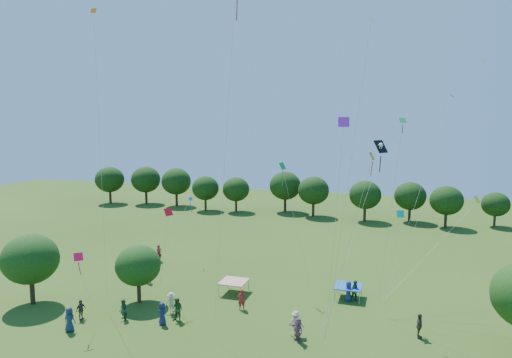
# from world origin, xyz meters

# --- Properties ---
(near_tree_west) EXTENTS (4.49, 4.49, 5.79)m
(near_tree_west) POSITION_xyz_m (-19.08, 13.74, 3.76)
(near_tree_west) COLOR #422B19
(near_tree_west) RESTS_ON ground
(near_tree_north) EXTENTS (3.69, 3.69, 4.81)m
(near_tree_north) POSITION_xyz_m (-10.97, 16.66, 3.14)
(near_tree_north) COLOR #422B19
(near_tree_north) RESTS_ON ground
(treeline) EXTENTS (88.01, 8.77, 6.77)m
(treeline) POSITION_xyz_m (-1.73, 55.43, 4.09)
(treeline) COLOR #422B19
(treeline) RESTS_ON ground
(tent_red_stripe) EXTENTS (2.20, 2.20, 1.10)m
(tent_red_stripe) POSITION_xyz_m (-4.24, 20.94, 1.04)
(tent_red_stripe) COLOR #BD3A16
(tent_red_stripe) RESTS_ON ground
(tent_blue) EXTENTS (2.20, 2.20, 1.10)m
(tent_blue) POSITION_xyz_m (5.35, 22.81, 1.04)
(tent_blue) COLOR #1B51B3
(tent_blue) RESTS_ON ground
(crowd_person_0) EXTENTS (0.89, 0.50, 1.77)m
(crowd_person_0) POSITION_xyz_m (-12.78, 10.58, 0.89)
(crowd_person_0) COLOR #1A2B4B
(crowd_person_0) RESTS_ON ground
(crowd_person_1) EXTENTS (0.74, 0.67, 1.67)m
(crowd_person_1) POSITION_xyz_m (-2.44, 17.86, 0.83)
(crowd_person_1) COLOR maroon
(crowd_person_1) RESTS_ON ground
(crowd_person_2) EXTENTS (0.87, 0.80, 1.57)m
(crowd_person_2) POSITION_xyz_m (-10.23, 13.36, 0.79)
(crowd_person_2) COLOR #204C33
(crowd_person_2) RESTS_ON ground
(crowd_person_3) EXTENTS (1.20, 0.87, 1.67)m
(crowd_person_3) POSITION_xyz_m (-7.41, 15.54, 0.84)
(crowd_person_3) COLOR beige
(crowd_person_3) RESTS_ON ground
(crowd_person_4) EXTENTS (0.52, 0.95, 1.54)m
(crowd_person_4) POSITION_xyz_m (-13.33, 12.45, 0.77)
(crowd_person_4) COLOR #3E3932
(crowd_person_4) RESTS_ON ground
(crowd_person_5) EXTENTS (1.74, 1.28, 1.77)m
(crowd_person_5) POSITION_xyz_m (-14.99, 24.68, 0.89)
(crowd_person_5) COLOR #9B5A89
(crowd_person_5) RESTS_ON ground
(crowd_person_6) EXTENTS (0.69, 0.93, 1.68)m
(crowd_person_6) POSITION_xyz_m (-7.09, 13.58, 0.84)
(crowd_person_6) COLOR #1A244E
(crowd_person_6) RESTS_ON ground
(crowd_person_7) EXTENTS (0.71, 0.79, 1.78)m
(crowd_person_7) POSITION_xyz_m (-15.03, 27.03, 0.89)
(crowd_person_7) COLOR maroon
(crowd_person_7) RESTS_ON ground
(crowd_person_8) EXTENTS (0.98, 0.75, 1.76)m
(crowd_person_8) POSITION_xyz_m (5.99, 22.37, 0.88)
(crowd_person_8) COLOR #275B2D
(crowd_person_8) RESTS_ON ground
(crowd_person_9) EXTENTS (1.18, 0.60, 1.76)m
(crowd_person_9) POSITION_xyz_m (2.63, 14.92, 0.88)
(crowd_person_9) COLOR #ACA18A
(crowd_person_9) RESTS_ON ground
(crowd_person_10) EXTENTS (0.58, 1.06, 1.74)m
(crowd_person_10) POSITION_xyz_m (10.80, 17.09, 0.87)
(crowd_person_10) COLOR #403733
(crowd_person_10) RESTS_ON ground
(crowd_person_11) EXTENTS (1.42, 1.55, 1.67)m
(crowd_person_11) POSITION_xyz_m (2.94, 14.09, 0.83)
(crowd_person_11) COLOR #8C5171
(crowd_person_11) RESTS_ON ground
(crowd_person_12) EXTENTS (0.51, 0.87, 1.70)m
(crowd_person_12) POSITION_xyz_m (5.43, 22.20, 0.85)
(crowd_person_12) COLOR navy
(crowd_person_12) RESTS_ON ground
(crowd_person_13) EXTENTS (0.69, 0.67, 1.57)m
(crowd_person_13) POSITION_xyz_m (-12.62, 20.87, 0.78)
(crowd_person_13) COLOR maroon
(crowd_person_13) RESTS_ON ground
(crowd_person_14) EXTENTS (0.94, 0.57, 1.81)m
(crowd_person_14) POSITION_xyz_m (-6.26, 14.39, 0.90)
(crowd_person_14) COLOR #2C5B27
(crowd_person_14) RESTS_ON ground
(pirate_kite) EXTENTS (3.55, 7.48, 12.17)m
(pirate_kite) POSITION_xyz_m (7.65, 18.95, 12.70)
(pirate_kite) COLOR black
(red_high_kite) EXTENTS (1.40, 2.17, 23.89)m
(red_high_kite) POSITION_xyz_m (-1.60, 14.07, 20.53)
(red_high_kite) COLOR red
(small_kite_0) EXTENTS (0.69, 1.19, 4.42)m
(small_kite_0) POSITION_xyz_m (-11.92, 10.86, 5.08)
(small_kite_0) COLOR red
(small_kite_1) EXTENTS (0.50, 0.33, 21.70)m
(small_kite_1) POSITION_xyz_m (-12.49, 14.42, 15.58)
(small_kite_1) COLOR orange
(small_kite_2) EXTENTS (6.98, 6.04, 18.46)m
(small_kite_2) POSITION_xyz_m (13.43, 24.30, 15.12)
(small_kite_2) COLOR #A0C611
(small_kite_3) EXTENTS (3.35, 2.78, 9.98)m
(small_kite_3) POSITION_xyz_m (-0.23, 23.07, 9.68)
(small_kite_3) COLOR #178136
(small_kite_4) EXTENTS (2.56, 4.07, 5.63)m
(small_kite_4) POSITION_xyz_m (-12.06, 27.38, 5.63)
(small_kite_4) COLOR blue
(small_kite_5) EXTENTS (1.58, 3.91, 13.73)m
(small_kite_5) POSITION_xyz_m (6.14, 8.94, 11.87)
(small_kite_5) COLOR purple
(small_kite_6) EXTENTS (2.58, 2.52, 18.89)m
(small_kite_6) POSITION_xyz_m (6.76, 10.66, 14.51)
(small_kite_6) COLOR silver
(small_kite_7) EXTENTS (1.11, 1.30, 6.79)m
(small_kite_7) POSITION_xyz_m (9.18, 20.89, 6.99)
(small_kite_7) COLOR #0CB49A
(small_kite_8) EXTENTS (1.63, 1.08, 6.57)m
(small_kite_8) POSITION_xyz_m (-8.58, 17.43, 6.98)
(small_kite_8) COLOR red
(small_kite_9) EXTENTS (2.91, 2.77, 11.96)m
(small_kite_9) POSITION_xyz_m (7.14, 9.87, 10.38)
(small_kite_9) COLOR orange
(small_kite_10) EXTENTS (7.56, 8.68, 7.11)m
(small_kite_10) POSITION_xyz_m (14.38, 26.77, 6.97)
(small_kite_10) COLOR yellow
(small_kite_11) EXTENTS (1.54, 0.55, 13.78)m
(small_kite_11) POSITION_xyz_m (8.90, 19.82, 11.85)
(small_kite_11) COLOR #18894D
(small_kite_12) EXTENTS (5.04, 8.10, 15.86)m
(small_kite_12) POSITION_xyz_m (11.47, 25.34, 11.74)
(small_kite_12) COLOR #1243BD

